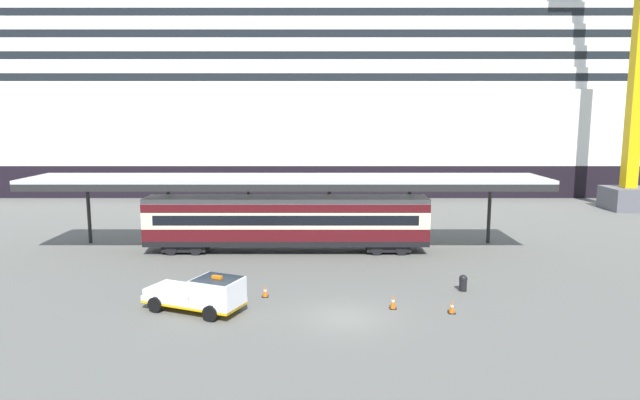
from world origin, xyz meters
name	(u,v)px	position (x,y,z in m)	size (l,w,h in m)	color
ground_plane	(343,318)	(0.00, 0.00, 0.00)	(400.00, 400.00, 0.00)	#5F605A
cruise_ship	(303,89)	(-3.42, 55.81, 13.94)	(155.73, 29.84, 39.61)	black
platform_canopy	(285,180)	(-3.69, 14.13, 5.28)	(37.93, 5.53, 5.55)	#B9B9B9
train_carriage	(285,221)	(-3.69, 13.69, 2.30)	(20.67, 2.81, 4.11)	black
service_truck	(200,293)	(-7.28, 0.84, 0.99)	(5.58, 3.88, 2.02)	white
traffic_cone_near	(391,302)	(2.58, 1.29, 0.37)	(0.36, 0.36, 0.74)	black
traffic_cone_mid	(450,307)	(5.50, 0.62, 0.33)	(0.36, 0.36, 0.66)	black
traffic_cone_far	(263,291)	(-4.30, 3.23, 0.31)	(0.36, 0.36, 0.64)	black
quay_bollard	(461,282)	(7.00, 4.29, 0.52)	(0.48, 0.48, 0.96)	black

